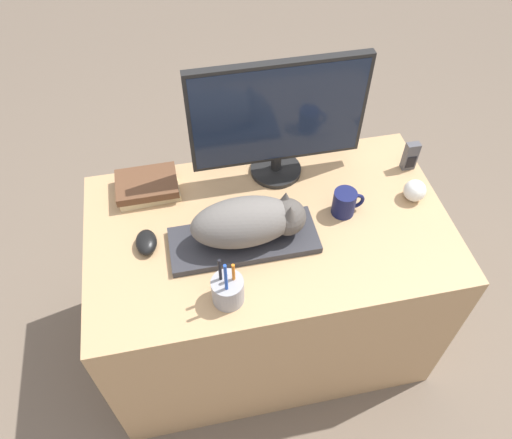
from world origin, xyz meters
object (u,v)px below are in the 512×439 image
Objects in this scene: monitor at (278,118)px; phone at (410,156)px; baseball at (415,191)px; coffee_mug at (345,203)px; cat at (251,221)px; keyboard at (244,240)px; computer_mouse at (146,242)px; book_stack at (148,187)px; pen_cup at (228,290)px.

phone is (0.46, -0.07, -0.18)m from monitor.
coffee_mug is at bearing -177.25° from baseball.
cat is 0.33m from coffee_mug.
computer_mouse is at bearing 171.10° from keyboard.
baseball is at bearing -27.06° from monitor.
phone is (0.04, 0.14, 0.02)m from baseball.
coffee_mug is 0.25m from baseball.
book_stack is (-0.86, 0.20, -0.01)m from baseball.
monitor reaches higher than keyboard.
keyboard is 2.34× the size of pen_cup.
phone is at bearing 10.20° from computer_mouse.
computer_mouse is 0.91× the size of coffee_mug.
keyboard is at bearing 66.96° from pen_cup.
coffee_mug is 0.65m from book_stack.
pen_cup is at bearing -149.64° from coffee_mug.
keyboard is 0.39m from book_stack.
book_stack is (-0.90, 0.06, -0.02)m from phone.
cat is 1.69× the size of book_stack.
keyboard is 6.23× the size of baseball.
monitor reaches higher than baseball.
baseball reaches higher than book_stack.
book_stack is at bearing 166.90° from baseball.
computer_mouse reaches higher than keyboard.
monitor is at bearing 63.24° from cat.
book_stack is at bearing 112.95° from pen_cup.
monitor is at bearing 27.27° from computer_mouse.
monitor is 5.39× the size of coffee_mug.
keyboard is at bearing -44.64° from book_stack.
keyboard is 0.09m from cat.
coffee_mug is 1.44× the size of baseball.
keyboard is 0.30m from computer_mouse.
keyboard is 1.30× the size of cat.
computer_mouse is at bearing 132.47° from pen_cup.
computer_mouse is 0.88× the size of phone.
phone is at bearing 19.39° from cat.
monitor is (0.17, 0.29, 0.23)m from keyboard.
monitor reaches higher than coffee_mug.
baseball is (0.59, 0.07, 0.02)m from keyboard.
computer_mouse is at bearing -178.85° from coffee_mug.
phone is 0.53× the size of book_stack.
monitor reaches higher than computer_mouse.
monitor reaches higher than cat.
cat is 0.61× the size of monitor.
keyboard is 0.59m from baseball.
monitor reaches higher than phone.
baseball is at bearing 2.75° from coffee_mug.
computer_mouse is at bearing -178.40° from baseball.
coffee_mug reaches higher than book_stack.
pen_cup is 1.79× the size of phone.
phone is 0.91m from book_stack.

